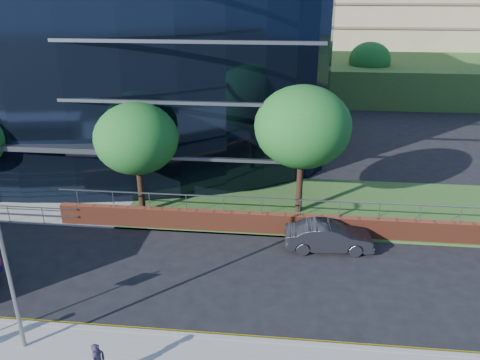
# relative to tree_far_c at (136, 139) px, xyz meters

# --- Properties ---
(grass_verge) EXTENTS (36.00, 8.00, 0.12)m
(grass_verge) POSITION_rel_tree_far_c_xyz_m (17.00, 2.00, -4.48)
(grass_verge) COLOR #2D511E
(grass_verge) RESTS_ON ground
(glass_office) EXTENTS (44.00, 23.10, 16.00)m
(glass_office) POSITION_rel_tree_far_c_xyz_m (-11.00, 11.85, 3.46)
(glass_office) COLOR black
(glass_office) RESTS_ON ground
(retaining_wall) EXTENTS (34.00, 0.40, 2.11)m
(retaining_wall) POSITION_rel_tree_far_c_xyz_m (13.00, -1.70, -3.92)
(retaining_wall) COLOR maroon
(retaining_wall) RESTS_ON ground
(tree_far_c) EXTENTS (4.62, 4.62, 6.51)m
(tree_far_c) POSITION_rel_tree_far_c_xyz_m (0.00, 0.00, 0.00)
(tree_far_c) COLOR black
(tree_far_c) RESTS_ON ground
(tree_far_d) EXTENTS (5.28, 5.28, 7.44)m
(tree_far_d) POSITION_rel_tree_far_c_xyz_m (9.00, 1.00, 0.65)
(tree_far_d) COLOR black
(tree_far_d) RESTS_ON ground
(tree_dist_e) EXTENTS (4.62, 4.62, 6.51)m
(tree_dist_e) POSITION_rel_tree_far_c_xyz_m (17.00, 31.00, 0.00)
(tree_dist_e) COLOR black
(tree_dist_e) RESTS_ON ground
(streetlight_east) EXTENTS (0.15, 0.77, 8.00)m
(streetlight_east) POSITION_rel_tree_far_c_xyz_m (-1.00, -11.17, -0.10)
(streetlight_east) COLOR slate
(streetlight_east) RESTS_ON pavement_near
(parked_car) EXTENTS (4.41, 1.74, 1.43)m
(parked_car) POSITION_rel_tree_far_c_xyz_m (10.46, -2.94, -3.82)
(parked_car) COLOR black
(parked_car) RESTS_ON ground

